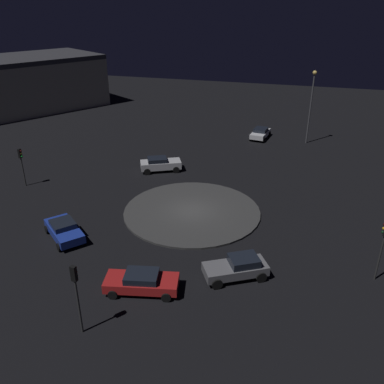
% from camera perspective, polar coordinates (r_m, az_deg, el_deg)
% --- Properties ---
extents(ground_plane, '(118.83, 118.83, 0.00)m').
position_cam_1_polar(ground_plane, '(35.05, -0.00, -2.83)').
color(ground_plane, black).
extents(roundabout_island, '(11.71, 11.71, 0.17)m').
position_cam_1_polar(roundabout_island, '(35.01, -0.00, -2.71)').
color(roundabout_island, '#383838').
rests_on(roundabout_island, ground_plane).
extents(car_grey, '(4.46, 3.54, 1.50)m').
position_cam_1_polar(car_grey, '(27.18, 6.36, -10.44)').
color(car_grey, slate).
rests_on(car_grey, ground_plane).
extents(car_red, '(4.85, 2.74, 1.35)m').
position_cam_1_polar(car_red, '(26.14, -7.08, -12.37)').
color(car_red, red).
rests_on(car_red, ground_plane).
extents(car_silver, '(4.54, 3.40, 1.50)m').
position_cam_1_polar(car_silver, '(43.21, -4.49, 3.95)').
color(car_silver, silver).
rests_on(car_silver, ground_plane).
extents(car_white, '(2.46, 4.16, 1.34)m').
position_cam_1_polar(car_white, '(54.29, 9.56, 8.17)').
color(car_white, white).
rests_on(car_white, ground_plane).
extents(car_blue, '(4.41, 4.12, 1.35)m').
position_cam_1_polar(car_blue, '(32.60, -17.50, -5.07)').
color(car_blue, '#1E38A5').
rests_on(car_blue, ground_plane).
extents(traffic_light_north, '(0.33, 0.37, 4.40)m').
position_cam_1_polar(traffic_light_north, '(22.56, -15.95, -12.59)').
color(traffic_light_north, '#2D2D2D').
rests_on(traffic_light_north, ground_plane).
extents(traffic_light_west, '(0.39, 0.36, 4.27)m').
position_cam_1_polar(traffic_light_west, '(28.22, 25.25, -6.09)').
color(traffic_light_west, '#2D2D2D').
rests_on(traffic_light_west, ground_plane).
extents(traffic_light_east, '(0.36, 0.31, 3.80)m').
position_cam_1_polar(traffic_light_east, '(42.15, -22.82, 4.19)').
color(traffic_light_east, '#2D2D2D').
rests_on(traffic_light_east, ground_plane).
extents(streetlamp_south, '(0.50, 0.50, 8.92)m').
position_cam_1_polar(streetlamp_south, '(52.51, 16.42, 12.49)').
color(streetlamp_south, '#4C4C51').
rests_on(streetlamp_south, ground_plane).
extents(store_building, '(27.47, 32.96, 8.23)m').
position_cam_1_polar(store_building, '(72.23, -25.18, 13.28)').
color(store_building, '#ADA893').
rests_on(store_building, ground_plane).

